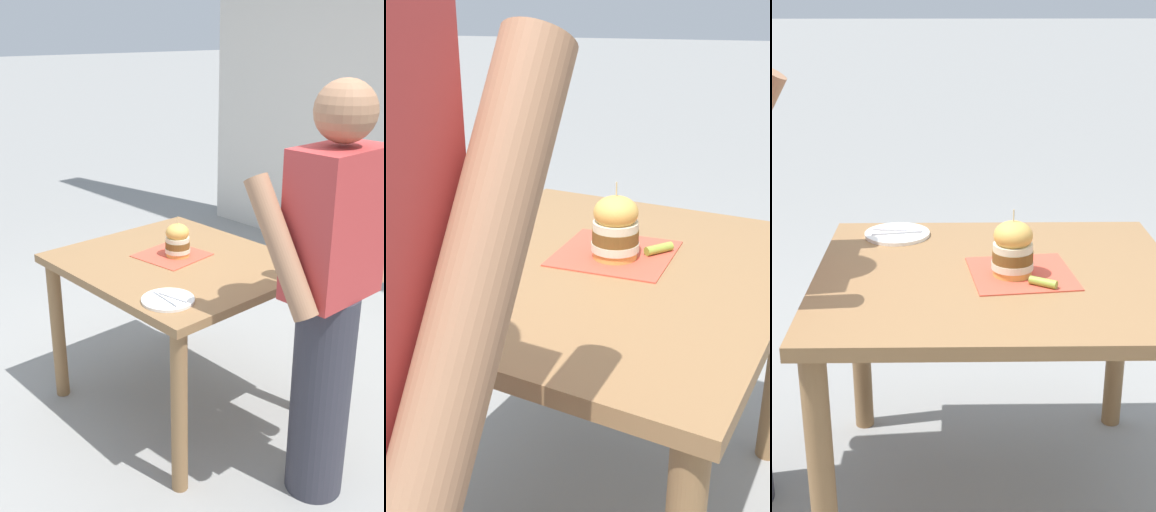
# 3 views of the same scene
# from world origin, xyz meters

# --- Properties ---
(ground_plane) EXTENTS (80.00, 80.00, 0.00)m
(ground_plane) POSITION_xyz_m (0.00, 0.00, 0.00)
(ground_plane) COLOR gray
(patio_table) EXTENTS (0.95, 1.08, 0.80)m
(patio_table) POSITION_xyz_m (0.00, 0.00, 0.67)
(patio_table) COLOR olive
(patio_table) RESTS_ON ground
(serving_paper) EXTENTS (0.33, 0.33, 0.00)m
(serving_paper) POSITION_xyz_m (-0.02, -0.07, 0.80)
(serving_paper) COLOR #D64C38
(serving_paper) RESTS_ON patio_table
(sandwich) EXTENTS (0.12, 0.12, 0.20)m
(sandwich) POSITION_xyz_m (-0.03, -0.04, 0.88)
(sandwich) COLOR gold
(sandwich) RESTS_ON serving_paper
(pickle_spear) EXTENTS (0.06, 0.08, 0.02)m
(pickle_spear) POSITION_xyz_m (-0.12, -0.12, 0.82)
(pickle_spear) COLOR #8EA83D
(pickle_spear) RESTS_ON serving_paper
(side_plate_with_forks) EXTENTS (0.22, 0.22, 0.02)m
(side_plate_with_forks) POSITION_xyz_m (0.33, 0.32, 0.81)
(side_plate_with_forks) COLOR white
(side_plate_with_forks) RESTS_ON patio_table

